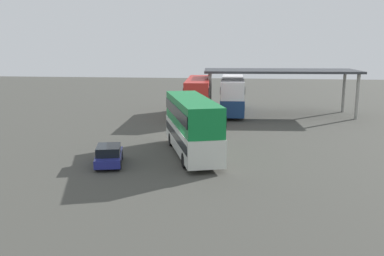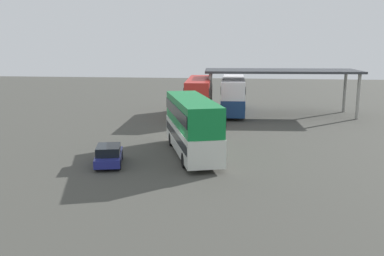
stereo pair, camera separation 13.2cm
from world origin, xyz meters
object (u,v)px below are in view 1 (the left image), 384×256
object	(u,v)px
double_decker_near_canopy	(198,96)
double_decker_mid_row	(232,94)
double_decker_main	(192,124)
parked_hatchback	(109,155)

from	to	relation	value
double_decker_near_canopy	double_decker_mid_row	size ratio (longest dim) A/B	0.95
double_decker_main	double_decker_near_canopy	distance (m)	16.76
parked_hatchback	double_decker_near_canopy	xyz separation A→B (m)	(4.17, 19.89, 1.60)
parked_hatchback	double_decker_mid_row	bearing A→B (deg)	-32.05
parked_hatchback	double_decker_near_canopy	world-z (taller)	double_decker_near_canopy
parked_hatchback	double_decker_mid_row	world-z (taller)	double_decker_mid_row
double_decker_near_canopy	double_decker_mid_row	world-z (taller)	double_decker_near_canopy
double_decker_main	double_decker_near_canopy	world-z (taller)	double_decker_main
parked_hatchback	double_decker_mid_row	distance (m)	23.89
double_decker_near_canopy	double_decker_mid_row	bearing A→B (deg)	-57.48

